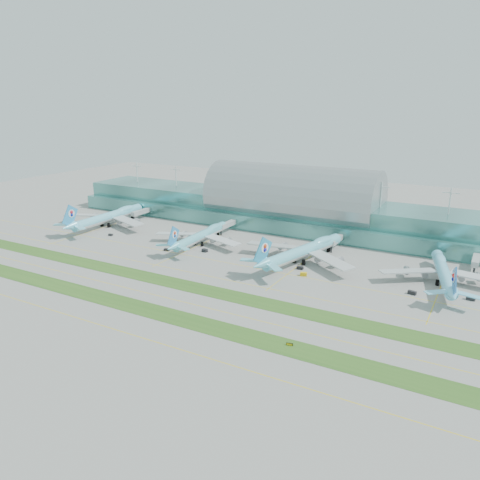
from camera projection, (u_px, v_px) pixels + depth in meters
The scene contains 21 objects.
ground at pixel (183, 287), 221.57m from camera, with size 700.00×700.00×0.00m, color gray.
terminal at pixel (292, 206), 325.24m from camera, with size 340.00×69.10×36.00m.
grass_strip_near at pixel (145, 309), 198.14m from camera, with size 420.00×12.00×0.08m, color #2D591E.
grass_strip_far at pixel (186, 286), 223.24m from camera, with size 420.00×12.00×0.08m, color #2D591E.
taxiline_a at pixel (111, 328), 181.42m from camera, with size 420.00×0.35×0.01m, color yellow.
taxiline_b at pixel (165, 297), 209.86m from camera, with size 420.00×0.35×0.01m, color yellow.
taxiline_c at pixel (204, 275), 236.63m from camera, with size 420.00×0.35×0.01m, color yellow.
taxiline_d at pixel (227, 263), 255.03m from camera, with size 420.00×0.35×0.01m, color yellow.
airliner_a at pixel (109, 216), 329.62m from camera, with size 69.82×79.21×21.81m.
airliner_b at pixel (201, 235), 286.89m from camera, with size 59.16×67.16×18.49m.
airliner_c at pixel (304, 250), 254.63m from camera, with size 67.21×77.59×21.65m.
airliner_d at pixel (444, 272), 224.95m from camera, with size 59.06×68.07×18.93m.
gse_a at pixel (78, 228), 322.52m from camera, with size 3.38×1.42×1.47m, color orange.
gse_b at pixel (111, 235), 305.82m from camera, with size 2.76×1.59×1.28m, color black.
gse_c at pixel (167, 250), 275.16m from camera, with size 3.37×1.86×1.29m, color black.
gse_d at pixel (205, 250), 273.15m from camera, with size 3.37×2.02×1.68m, color black.
gse_e at pixel (304, 274), 235.72m from camera, with size 3.33×2.05×1.68m, color #E1AE0D.
gse_f at pixel (300, 268), 244.74m from camera, with size 3.33×1.91×1.53m, color black.
gse_g at pixel (412, 293), 213.07m from camera, with size 3.73×1.62×1.58m, color black.
gse_h at pixel (471, 298), 206.81m from camera, with size 3.63×2.00×1.86m, color black.
taxiway_sign_east at pixel (290, 344), 168.25m from camera, with size 2.54×0.69×1.07m.
Camera 1 is at (124.04, -166.66, 84.57)m, focal length 35.00 mm.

